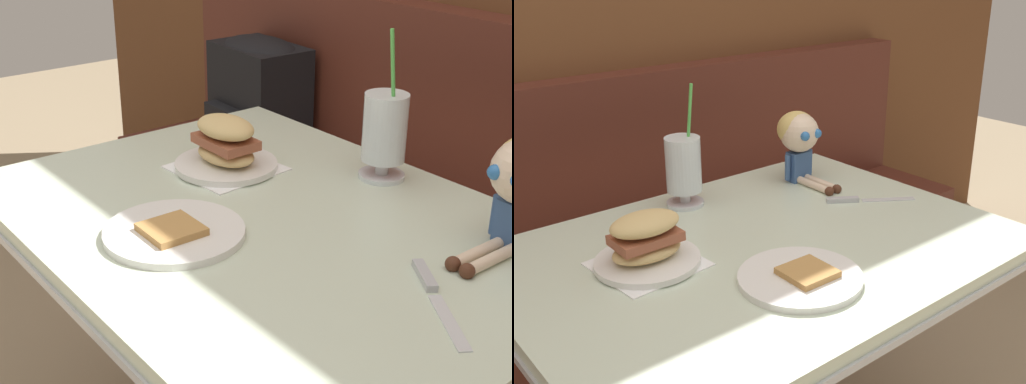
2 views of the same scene
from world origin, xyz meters
TOP-DOWN VIEW (x-y plane):
  - wood_panel_wall at (0.00, 1.05)m, footprint 4.40×0.08m
  - booth_bench at (0.00, 0.81)m, footprint 2.60×0.48m
  - diner_table at (0.00, 0.18)m, footprint 1.11×0.81m
  - toast_plate at (-0.05, -0.00)m, footprint 0.25×0.25m
  - milkshake_glass at (-0.01, 0.48)m, footprint 0.10×0.10m
  - sandwich_plate at (-0.24, 0.25)m, footprint 0.22×0.22m
  - butter_knife at (0.35, 0.22)m, footprint 0.21×0.15m
  - seated_doll at (0.34, 0.43)m, footprint 0.11×0.22m

SIDE VIEW (x-z plane):
  - booth_bench at x=0.00m, z-range -0.17..0.83m
  - diner_table at x=0.00m, z-range 0.17..0.91m
  - butter_knife at x=0.35m, z-range 0.74..0.75m
  - toast_plate at x=-0.05m, z-range 0.74..0.76m
  - sandwich_plate at x=-0.24m, z-range 0.73..0.84m
  - milkshake_glass at x=-0.01m, z-range 0.68..1.00m
  - seated_doll at x=0.34m, z-range 0.77..0.97m
  - wood_panel_wall at x=0.00m, z-range 0.00..2.40m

